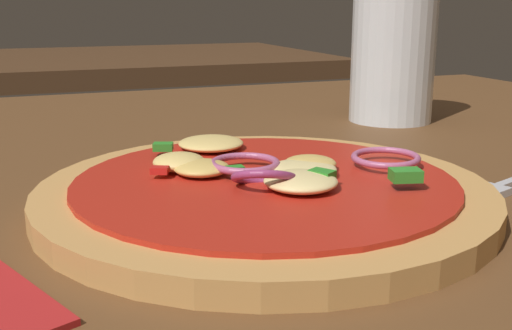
# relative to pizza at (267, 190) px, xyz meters

# --- Properties ---
(dining_table) EXTENTS (1.15, 1.03, 0.04)m
(dining_table) POSITION_rel_pizza_xyz_m (-0.00, 0.01, -0.03)
(dining_table) COLOR brown
(dining_table) RESTS_ON ground
(pizza) EXTENTS (0.27, 0.27, 0.03)m
(pizza) POSITION_rel_pizza_xyz_m (0.00, 0.00, 0.00)
(pizza) COLOR tan
(pizza) RESTS_ON dining_table
(fork) EXTENTS (0.16, 0.07, 0.01)m
(fork) POSITION_rel_pizza_xyz_m (0.17, -0.02, -0.01)
(fork) COLOR silver
(fork) RESTS_ON dining_table
(beer_glass) EXTENTS (0.08, 0.08, 0.14)m
(beer_glass) POSITION_rel_pizza_xyz_m (0.22, 0.21, 0.05)
(beer_glass) COLOR silver
(beer_glass) RESTS_ON dining_table
(background_table) EXTENTS (0.73, 0.61, 0.04)m
(background_table) POSITION_rel_pizza_xyz_m (0.19, 1.13, -0.03)
(background_table) COLOR #4C301C
(background_table) RESTS_ON ground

